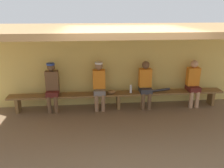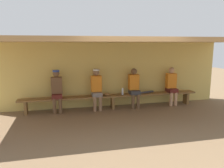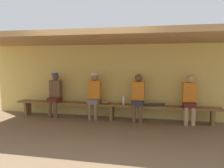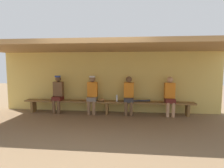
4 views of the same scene
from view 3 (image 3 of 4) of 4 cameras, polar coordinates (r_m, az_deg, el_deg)
ground_plane at (r=5.38m, az=-3.71°, el=-12.73°), size 24.00×24.00×0.00m
back_wall at (r=7.08m, az=0.76°, el=0.79°), size 8.00×0.20×2.20m
dugout_roof at (r=5.82m, az=-1.89°, el=11.19°), size 8.00×2.80×0.12m
bench at (r=6.74m, az=-0.03°, el=-5.58°), size 6.00×0.36×0.46m
player_leftmost at (r=6.82m, az=-4.39°, el=-2.40°), size 0.34×0.42×1.34m
player_rightmost at (r=6.56m, az=6.49°, el=-2.88°), size 0.34×0.42×1.34m
player_in_white at (r=6.57m, az=18.66°, el=-3.13°), size 0.34×0.42×1.34m
player_in_red at (r=7.28m, az=-13.96°, el=-2.04°), size 0.34×0.42×1.34m
water_bottle_blue at (r=6.63m, az=2.88°, el=-4.18°), size 0.06×0.06×0.23m
baseball_glove_worn at (r=6.74m, az=-1.69°, el=-4.56°), size 0.29×0.26×0.09m
baseball_bat at (r=6.57m, az=9.32°, el=-4.99°), size 0.84×0.28×0.07m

